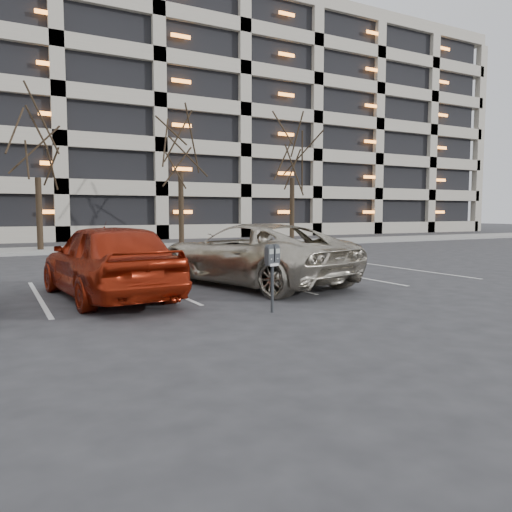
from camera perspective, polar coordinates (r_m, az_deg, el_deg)
ground at (r=10.93m, az=0.05°, el=-4.80°), size 140.00×140.00×0.00m
sidewalk at (r=26.06m, az=-16.81°, el=0.82°), size 80.00×4.00×0.12m
stall_lines at (r=12.50m, az=-10.67°, el=-3.63°), size 16.90×5.20×0.00m
parking_garage at (r=47.17m, az=-6.73°, el=13.99°), size 52.00×20.00×19.00m
tree_b at (r=25.85m, az=-23.83°, el=12.87°), size 3.40×3.40×7.74m
tree_c at (r=27.45m, az=-8.67°, el=14.45°), size 3.89×3.89×8.85m
tree_d at (r=30.47m, az=4.19°, el=13.36°), size 3.84×3.84×8.72m
parking_meter at (r=9.23m, az=1.88°, el=-0.62°), size 0.34×0.21×1.25m
suv_silver at (r=12.86m, az=-0.47°, el=0.23°), size 4.04×6.19×1.59m
car_red at (r=11.24m, az=-16.54°, el=-0.44°), size 2.42×5.07×1.67m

